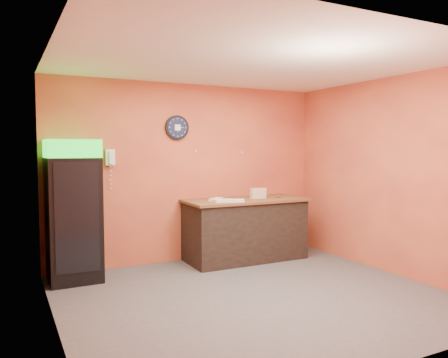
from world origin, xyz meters
TOP-DOWN VIEW (x-y plane):
  - floor at (0.00, 0.00)m, footprint 4.50×4.50m
  - back_wall at (0.00, 2.00)m, footprint 4.50×0.02m
  - left_wall at (-2.25, 0.00)m, footprint 0.02×4.00m
  - right_wall at (2.25, 0.00)m, footprint 0.02×4.00m
  - ceiling at (0.00, 0.00)m, footprint 4.50×4.00m
  - beverage_cooler at (-1.85, 1.61)m, footprint 0.67×0.69m
  - prep_counter at (0.77, 1.58)m, footprint 1.89×0.85m
  - wall_clock at (-0.23, 1.97)m, footprint 0.38×0.06m
  - wall_phone at (-1.28, 1.95)m, footprint 0.13×0.11m
  - butcher_paper at (0.77, 1.58)m, footprint 1.97×0.94m
  - sub_roll_stack at (0.98, 1.53)m, footprint 0.26×0.09m
  - wrapped_sandwich_left at (0.27, 1.36)m, footprint 0.31×0.13m
  - wrapped_sandwich_mid at (0.41, 1.29)m, footprint 0.33×0.22m
  - wrapped_sandwich_right at (0.24, 1.57)m, footprint 0.29×0.26m
  - kitchen_tool at (0.50, 1.76)m, footprint 0.07×0.07m

SIDE VIEW (x-z plane):
  - floor at x=0.00m, z-range 0.00..0.00m
  - prep_counter at x=0.77m, z-range 0.00..0.94m
  - beverage_cooler at x=-1.85m, z-range -0.02..1.88m
  - butcher_paper at x=0.77m, z-range 0.94..0.98m
  - wrapped_sandwich_right at x=0.24m, z-range 0.98..1.02m
  - wrapped_sandwich_mid at x=0.41m, z-range 0.98..1.02m
  - wrapped_sandwich_left at x=0.27m, z-range 0.98..1.02m
  - kitchen_tool at x=0.50m, z-range 0.98..1.05m
  - sub_roll_stack at x=0.98m, z-range 0.98..1.15m
  - back_wall at x=0.00m, z-range 0.00..2.80m
  - left_wall at x=-2.25m, z-range 0.00..2.80m
  - right_wall at x=2.25m, z-range 0.00..2.80m
  - wall_phone at x=-1.28m, z-range 1.54..1.77m
  - wall_clock at x=-0.23m, z-range 1.92..2.30m
  - ceiling at x=0.00m, z-range 2.79..2.81m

